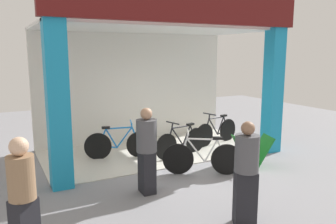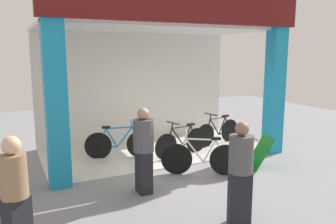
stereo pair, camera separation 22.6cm
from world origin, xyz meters
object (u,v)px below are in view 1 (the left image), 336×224
(bicycle_inside_0, at_px, (119,144))
(bicycle_parked_0, at_px, (203,157))
(bicycle_inside_2, at_px, (182,142))
(sandwich_board_sign, at_px, (252,152))
(pedestrian_0, at_px, (246,172))
(pedestrian_1, at_px, (23,197))
(bicycle_inside_1, at_px, (217,131))
(pedestrian_2, at_px, (147,149))

(bicycle_inside_0, relative_size, bicycle_parked_0, 1.07)
(bicycle_inside_0, height_order, bicycle_inside_2, bicycle_inside_0)
(bicycle_inside_0, relative_size, sandwich_board_sign, 1.68)
(bicycle_inside_2, height_order, pedestrian_0, pedestrian_0)
(pedestrian_1, bearing_deg, bicycle_inside_1, 32.43)
(bicycle_inside_0, relative_size, bicycle_inside_1, 0.99)
(pedestrian_0, bearing_deg, pedestrian_1, 168.98)
(bicycle_inside_0, bearing_deg, sandwich_board_sign, -39.23)
(bicycle_inside_2, bearing_deg, sandwich_board_sign, -56.23)
(pedestrian_0, height_order, pedestrian_2, pedestrian_2)
(bicycle_inside_0, xyz_separation_m, bicycle_parked_0, (1.21, -1.87, 0.00))
(bicycle_inside_2, relative_size, pedestrian_1, 1.02)
(bicycle_inside_2, bearing_deg, pedestrian_2, -135.30)
(pedestrian_0, bearing_deg, sandwich_board_sign, 46.68)
(bicycle_inside_0, relative_size, pedestrian_2, 1.01)
(bicycle_inside_0, xyz_separation_m, pedestrian_0, (0.60, -3.96, 0.45))
(bicycle_inside_2, relative_size, bicycle_parked_0, 1.07)
(bicycle_inside_0, height_order, pedestrian_2, pedestrian_2)
(bicycle_inside_2, bearing_deg, bicycle_parked_0, -100.86)
(sandwich_board_sign, bearing_deg, pedestrian_1, -164.18)
(pedestrian_0, relative_size, pedestrian_1, 1.01)
(pedestrian_0, bearing_deg, bicycle_inside_2, 75.81)
(sandwich_board_sign, bearing_deg, bicycle_inside_1, 77.32)
(bicycle_parked_0, relative_size, pedestrian_0, 0.94)
(sandwich_board_sign, relative_size, pedestrian_1, 0.61)
(bicycle_inside_1, relative_size, pedestrian_1, 1.03)
(sandwich_board_sign, bearing_deg, pedestrian_0, -133.32)
(bicycle_inside_0, bearing_deg, bicycle_parked_0, -57.20)
(bicycle_inside_2, distance_m, pedestrian_2, 2.43)
(bicycle_inside_1, xyz_separation_m, bicycle_inside_2, (-1.43, -0.53, -0.01))
(sandwich_board_sign, distance_m, pedestrian_1, 5.07)
(bicycle_parked_0, xyz_separation_m, pedestrian_2, (-1.44, -0.33, 0.46))
(pedestrian_1, distance_m, pedestrian_2, 2.48)
(sandwich_board_sign, distance_m, pedestrian_0, 2.74)
(pedestrian_1, xyz_separation_m, pedestrian_2, (2.18, 1.17, 0.02))
(bicycle_inside_1, xyz_separation_m, pedestrian_0, (-2.30, -3.96, 0.45))
(bicycle_inside_2, relative_size, pedestrian_0, 1.01)
(pedestrian_1, height_order, pedestrian_2, pedestrian_2)
(bicycle_inside_2, distance_m, bicycle_parked_0, 1.37)
(sandwich_board_sign, bearing_deg, bicycle_inside_2, 123.77)
(sandwich_board_sign, relative_size, pedestrian_2, 0.60)
(pedestrian_1, bearing_deg, bicycle_inside_0, 54.46)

